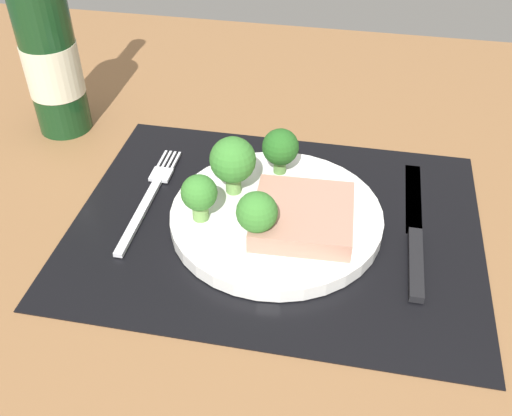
{
  "coord_description": "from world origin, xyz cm",
  "views": [
    {
      "loc": [
        7.08,
        -48.03,
        42.62
      ],
      "look_at": [
        -2.28,
        0.17,
        1.9
      ],
      "focal_mm": 41.09,
      "sensor_mm": 36.0,
      "label": 1
    }
  ],
  "objects": [
    {
      "name": "steak",
      "position": [
        3.02,
        -1.44,
        2.98
      ],
      "size": [
        10.78,
        10.86,
        2.16
      ],
      "primitive_type": "cube",
      "rotation": [
        0.0,
        0.0,
        0.05
      ],
      "color": "tan",
      "rests_on": "plate"
    },
    {
      "name": "placemat",
      "position": [
        0.0,
        0.0,
        0.15
      ],
      "size": [
        44.26,
        34.02,
        0.3
      ],
      "primitive_type": "cube",
      "color": "black",
      "rests_on": "ground_plane"
    },
    {
      "name": "plate",
      "position": [
        0.0,
        0.0,
        1.1
      ],
      "size": [
        23.06,
        23.06,
        1.6
      ],
      "primitive_type": "cylinder",
      "color": "white",
      "rests_on": "placemat"
    },
    {
      "name": "knife",
      "position": [
        14.92,
        0.53,
        0.6
      ],
      "size": [
        1.8,
        23.0,
        0.8
      ],
      "rotation": [
        0.0,
        0.0,
        -0.02
      ],
      "color": "black",
      "rests_on": "placemat"
    },
    {
      "name": "broccoli_center",
      "position": [
        -1.22,
        -4.88,
        5.47
      ],
      "size": [
        4.17,
        4.17,
        5.85
      ],
      "color": "#5B8942",
      "rests_on": "plate"
    },
    {
      "name": "broccoli_near_steak",
      "position": [
        -7.74,
        -2.56,
        5.11
      ],
      "size": [
        3.84,
        3.84,
        5.35
      ],
      "color": "#6B994C",
      "rests_on": "plate"
    },
    {
      "name": "broccoli_near_fork",
      "position": [
        -0.83,
        7.32,
        5.26
      ],
      "size": [
        4.24,
        4.24,
        5.6
      ],
      "color": "#5B8942",
      "rests_on": "plate"
    },
    {
      "name": "broccoli_back_left",
      "position": [
        -5.34,
        2.66,
        6.04
      ],
      "size": [
        5.1,
        5.1,
        6.84
      ],
      "color": "#6B994C",
      "rests_on": "plate"
    },
    {
      "name": "wine_bottle",
      "position": [
        -31.5,
        14.59,
        10.25
      ],
      "size": [
        7.06,
        7.06,
        29.96
      ],
      "color": "#143819",
      "rests_on": "ground_plane"
    },
    {
      "name": "fork",
      "position": [
        -15.07,
        1.42,
        0.55
      ],
      "size": [
        2.4,
        19.2,
        0.5
      ],
      "rotation": [
        0.0,
        0.0,
        -0.01
      ],
      "color": "silver",
      "rests_on": "placemat"
    },
    {
      "name": "ground_plane",
      "position": [
        0.0,
        0.0,
        -1.5
      ],
      "size": [
        140.0,
        110.0,
        3.0
      ],
      "primitive_type": "cube",
      "color": "brown"
    }
  ]
}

